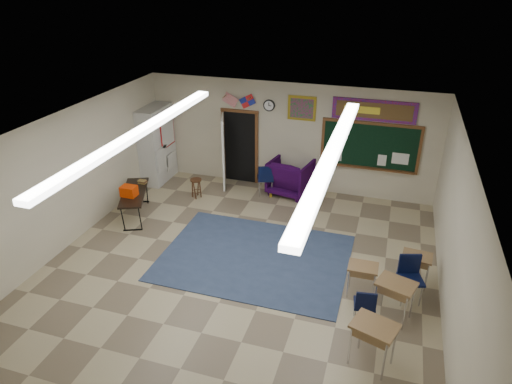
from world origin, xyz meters
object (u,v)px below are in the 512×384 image
(student_desk_front_left, at_px, (362,279))
(student_desk_front_right, at_px, (415,268))
(wingback_armchair, at_px, (291,176))
(wooden_stool, at_px, (196,188))
(folding_table, at_px, (135,203))

(student_desk_front_left, bearing_deg, student_desk_front_right, 33.75)
(wingback_armchair, height_order, wooden_stool, wingback_armchair)
(student_desk_front_left, height_order, student_desk_front_right, student_desk_front_right)
(student_desk_front_right, xyz_separation_m, folding_table, (-6.73, 0.78, -0.00))
(folding_table, bearing_deg, student_desk_front_right, -29.85)
(wingback_armchair, bearing_deg, student_desk_front_left, 132.22)
(student_desk_front_left, relative_size, folding_table, 0.39)
(wingback_armchair, xyz_separation_m, wooden_stool, (-2.39, -1.04, -0.22))
(wingback_armchair, distance_m, student_desk_front_right, 4.63)
(folding_table, relative_size, wooden_stool, 3.21)
(student_desk_front_right, bearing_deg, folding_table, 179.24)
(wingback_armchair, height_order, student_desk_front_left, wingback_armchair)
(wingback_armchair, xyz_separation_m, folding_table, (-3.42, -2.46, -0.12))
(wingback_armchair, height_order, student_desk_front_right, wingback_armchair)
(student_desk_front_left, height_order, folding_table, folding_table)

